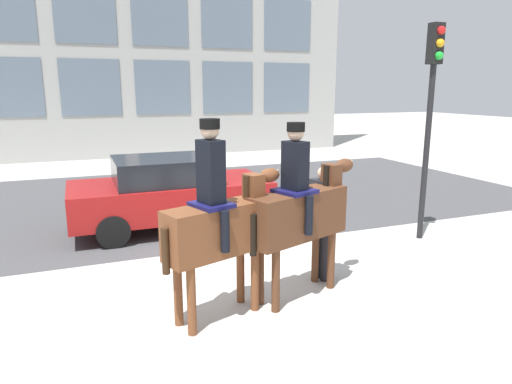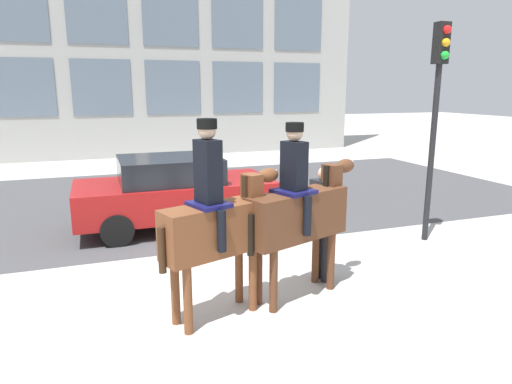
% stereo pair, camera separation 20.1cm
% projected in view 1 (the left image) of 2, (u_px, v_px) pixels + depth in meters
% --- Properties ---
extents(ground_plane, '(80.00, 80.00, 0.00)m').
position_uv_depth(ground_plane, '(219.00, 259.00, 7.92)').
color(ground_plane, '#B2AFA8').
extents(road_surface, '(19.87, 8.50, 0.01)m').
position_uv_depth(road_surface, '(168.00, 199.00, 12.23)').
color(road_surface, '#444447').
rests_on(road_surface, ground_plane).
extents(mounted_horse_lead, '(1.74, 0.85, 2.55)m').
position_uv_depth(mounted_horse_lead, '(219.00, 222.00, 5.65)').
color(mounted_horse_lead, brown).
rests_on(mounted_horse_lead, ground_plane).
extents(mounted_horse_companion, '(1.93, 0.95, 2.46)m').
position_uv_depth(mounted_horse_companion, '(300.00, 210.00, 6.27)').
color(mounted_horse_companion, '#59331E').
rests_on(mounted_horse_companion, ground_plane).
extents(pedestrian_bystander, '(0.80, 0.63, 1.77)m').
position_uv_depth(pedestrian_bystander, '(322.00, 214.00, 6.84)').
color(pedestrian_bystander, '#232328').
rests_on(pedestrian_bystander, ground_plane).
extents(street_car_near_lane, '(4.06, 1.98, 1.50)m').
position_uv_depth(street_car_near_lane, '(170.00, 192.00, 9.57)').
color(street_car_near_lane, maroon).
rests_on(street_car_near_lane, ground_plane).
extents(traffic_light, '(0.24, 0.29, 4.04)m').
position_uv_depth(traffic_light, '(431.00, 99.00, 8.43)').
color(traffic_light, black).
rests_on(traffic_light, ground_plane).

